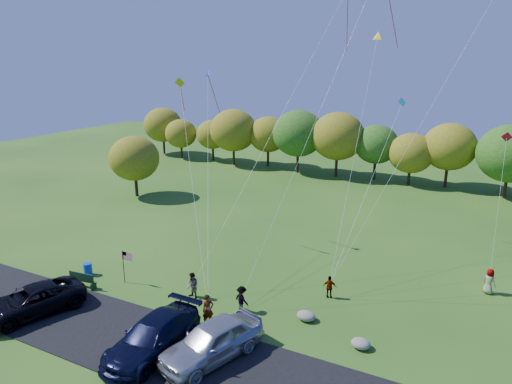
% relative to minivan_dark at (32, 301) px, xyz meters
% --- Properties ---
extents(ground, '(140.00, 140.00, 0.00)m').
position_rel_minivan_dark_xyz_m(ground, '(10.41, 4.70, -0.91)').
color(ground, '#275117').
rests_on(ground, ground).
extents(asphalt_lane, '(44.00, 6.00, 0.06)m').
position_rel_minivan_dark_xyz_m(asphalt_lane, '(10.41, 0.70, -0.88)').
color(asphalt_lane, black).
rests_on(asphalt_lane, ground).
extents(treeline, '(77.16, 27.25, 8.45)m').
position_rel_minivan_dark_xyz_m(treeline, '(11.67, 40.42, 3.81)').
color(treeline, '#392714').
rests_on(treeline, ground).
extents(minivan_dark, '(4.74, 6.73, 1.70)m').
position_rel_minivan_dark_xyz_m(minivan_dark, '(0.00, 0.00, 0.00)').
color(minivan_dark, black).
rests_on(minivan_dark, asphalt_lane).
extents(minivan_navy, '(2.64, 6.35, 1.83)m').
position_rel_minivan_dark_xyz_m(minivan_navy, '(9.08, 0.27, 0.06)').
color(minivan_navy, black).
rests_on(minivan_navy, asphalt_lane).
extents(minivan_silver, '(4.11, 6.35, 2.01)m').
position_rel_minivan_dark_xyz_m(minivan_silver, '(12.14, 1.27, 0.15)').
color(minivan_silver, '#B0B3BC').
rests_on(minivan_silver, asphalt_lane).
extents(flyer_a, '(0.78, 0.83, 1.91)m').
position_rel_minivan_dark_xyz_m(flyer_a, '(10.20, 3.90, 0.04)').
color(flyer_a, '#4C4C59').
rests_on(flyer_a, ground).
extents(flyer_b, '(1.03, 0.90, 1.78)m').
position_rel_minivan_dark_xyz_m(flyer_b, '(7.63, 6.08, -0.02)').
color(flyer_b, '#4C4C59').
rests_on(flyer_b, ground).
extents(flyer_c, '(1.22, 0.94, 1.67)m').
position_rel_minivan_dark_xyz_m(flyer_c, '(11.24, 6.11, -0.08)').
color(flyer_c, '#4C4C59').
rests_on(flyer_c, ground).
extents(flyer_d, '(0.96, 0.56, 1.53)m').
position_rel_minivan_dark_xyz_m(flyer_d, '(15.57, 10.18, -0.15)').
color(flyer_d, '#4C4C59').
rests_on(flyer_d, ground).
extents(flyer_e, '(1.02, 0.94, 1.75)m').
position_rel_minivan_dark_xyz_m(flyer_e, '(24.85, 15.56, -0.04)').
color(flyer_e, '#4C4C59').
rests_on(flyer_e, ground).
extents(park_bench, '(2.03, 0.58, 1.12)m').
position_rel_minivan_dark_xyz_m(park_bench, '(0.06, 3.89, -0.31)').
color(park_bench, '#13361A').
rests_on(park_bench, ground).
extents(trash_barrel, '(0.60, 0.60, 0.90)m').
position_rel_minivan_dark_xyz_m(trash_barrel, '(-1.10, 5.43, -0.46)').
color(trash_barrel, blue).
rests_on(trash_barrel, ground).
extents(flag_assembly, '(0.89, 0.58, 2.40)m').
position_rel_minivan_dark_xyz_m(flag_assembly, '(2.36, 5.72, 0.88)').
color(flag_assembly, black).
rests_on(flag_assembly, ground).
extents(boulder_near, '(1.16, 0.90, 0.58)m').
position_rel_minivan_dark_xyz_m(boulder_near, '(15.18, 6.95, -0.62)').
color(boulder_near, gray).
rests_on(boulder_near, ground).
extents(boulder_far, '(1.06, 0.88, 0.55)m').
position_rel_minivan_dark_xyz_m(boulder_far, '(18.81, 5.69, -0.64)').
color(boulder_far, gray).
rests_on(boulder_far, ground).
extents(kites_aloft, '(23.85, 8.45, 12.36)m').
position_rel_minivan_dark_xyz_m(kites_aloft, '(15.13, 17.68, 17.84)').
color(kites_aloft, red).
rests_on(kites_aloft, ground).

